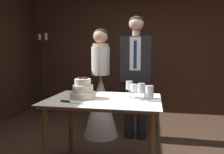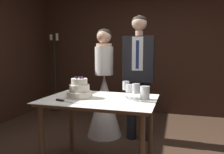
{
  "view_description": "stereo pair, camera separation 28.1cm",
  "coord_description": "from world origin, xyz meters",
  "px_view_note": "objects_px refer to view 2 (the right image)",
  "views": [
    {
      "loc": [
        0.27,
        -2.35,
        1.29
      ],
      "look_at": [
        -0.25,
        0.4,
        0.98
      ],
      "focal_mm": 35.0,
      "sensor_mm": 36.0,
      "label": 1
    },
    {
      "loc": [
        0.55,
        -2.29,
        1.29
      ],
      "look_at": [
        -0.25,
        0.4,
        0.98
      ],
      "focal_mm": 35.0,
      "sensor_mm": 36.0,
      "label": 2
    }
  ],
  "objects_px": {
    "cake_table": "(100,107)",
    "cake_knife": "(67,101)",
    "groom": "(139,71)",
    "wine_glass_middle": "(130,89)",
    "candle_stand": "(55,75)",
    "wine_glass_near": "(136,89)",
    "hurricane_candle": "(145,93)",
    "tiered_cake": "(79,90)",
    "wine_glass_far": "(126,86)",
    "bride": "(104,97)"
  },
  "relations": [
    {
      "from": "cake_table",
      "to": "cake_knife",
      "type": "xyz_separation_m",
      "value": [
        -0.26,
        -0.26,
        0.11
      ]
    },
    {
      "from": "groom",
      "to": "wine_glass_middle",
      "type": "bearing_deg",
      "value": -86.43
    },
    {
      "from": "cake_knife",
      "to": "candle_stand",
      "type": "height_order",
      "value": "candle_stand"
    },
    {
      "from": "candle_stand",
      "to": "wine_glass_middle",
      "type": "bearing_deg",
      "value": -43.78
    },
    {
      "from": "cake_knife",
      "to": "candle_stand",
      "type": "xyz_separation_m",
      "value": [
        -1.57,
        2.39,
        0.0
      ]
    },
    {
      "from": "wine_glass_middle",
      "to": "cake_knife",
      "type": "bearing_deg",
      "value": -150.52
    },
    {
      "from": "wine_glass_middle",
      "to": "candle_stand",
      "type": "relative_size",
      "value": 0.09
    },
    {
      "from": "wine_glass_near",
      "to": "hurricane_candle",
      "type": "xyz_separation_m",
      "value": [
        0.07,
        0.12,
        -0.06
      ]
    },
    {
      "from": "wine_glass_middle",
      "to": "groom",
      "type": "relative_size",
      "value": 0.09
    },
    {
      "from": "groom",
      "to": "tiered_cake",
      "type": "bearing_deg",
      "value": -117.5
    },
    {
      "from": "tiered_cake",
      "to": "hurricane_candle",
      "type": "bearing_deg",
      "value": 8.1
    },
    {
      "from": "cake_table",
      "to": "wine_glass_near",
      "type": "xyz_separation_m",
      "value": [
        0.41,
        -0.02,
        0.23
      ]
    },
    {
      "from": "wine_glass_far",
      "to": "cake_table",
      "type": "bearing_deg",
      "value": -150.43
    },
    {
      "from": "cake_table",
      "to": "bride",
      "type": "distance_m",
      "value": 1.0
    },
    {
      "from": "wine_glass_far",
      "to": "candle_stand",
      "type": "height_order",
      "value": "candle_stand"
    },
    {
      "from": "wine_glass_far",
      "to": "bride",
      "type": "height_order",
      "value": "bride"
    },
    {
      "from": "wine_glass_far",
      "to": "groom",
      "type": "relative_size",
      "value": 0.1
    },
    {
      "from": "cake_knife",
      "to": "bride",
      "type": "height_order",
      "value": "bride"
    },
    {
      "from": "bride",
      "to": "candle_stand",
      "type": "bearing_deg",
      "value": 143.13
    },
    {
      "from": "cake_table",
      "to": "groom",
      "type": "height_order",
      "value": "groom"
    },
    {
      "from": "cake_table",
      "to": "wine_glass_far",
      "type": "bearing_deg",
      "value": 29.57
    },
    {
      "from": "cake_knife",
      "to": "hurricane_candle",
      "type": "xyz_separation_m",
      "value": [
        0.74,
        0.36,
        0.06
      ]
    },
    {
      "from": "cake_table",
      "to": "wine_glass_middle",
      "type": "distance_m",
      "value": 0.39
    },
    {
      "from": "groom",
      "to": "candle_stand",
      "type": "height_order",
      "value": "groom"
    },
    {
      "from": "wine_glass_near",
      "to": "wine_glass_middle",
      "type": "xyz_separation_m",
      "value": [
        -0.08,
        0.09,
        -0.02
      ]
    },
    {
      "from": "bride",
      "to": "groom",
      "type": "bearing_deg",
      "value": -0.06
    },
    {
      "from": "cake_knife",
      "to": "wine_glass_far",
      "type": "bearing_deg",
      "value": 51.81
    },
    {
      "from": "tiered_cake",
      "to": "wine_glass_near",
      "type": "xyz_separation_m",
      "value": [
        0.64,
        -0.02,
        0.04
      ]
    },
    {
      "from": "cake_knife",
      "to": "wine_glass_far",
      "type": "height_order",
      "value": "wine_glass_far"
    },
    {
      "from": "cake_table",
      "to": "hurricane_candle",
      "type": "bearing_deg",
      "value": 11.03
    },
    {
      "from": "wine_glass_near",
      "to": "groom",
      "type": "relative_size",
      "value": 0.1
    },
    {
      "from": "tiered_cake",
      "to": "wine_glass_near",
      "type": "height_order",
      "value": "tiered_cake"
    },
    {
      "from": "cake_table",
      "to": "cake_knife",
      "type": "bearing_deg",
      "value": -134.66
    },
    {
      "from": "wine_glass_near",
      "to": "wine_glass_middle",
      "type": "bearing_deg",
      "value": 132.86
    },
    {
      "from": "tiered_cake",
      "to": "hurricane_candle",
      "type": "xyz_separation_m",
      "value": [
        0.71,
        0.1,
        -0.02
      ]
    },
    {
      "from": "cake_knife",
      "to": "wine_glass_near",
      "type": "xyz_separation_m",
      "value": [
        0.67,
        0.24,
        0.12
      ]
    },
    {
      "from": "wine_glass_middle",
      "to": "groom",
      "type": "distance_m",
      "value": 0.9
    },
    {
      "from": "wine_glass_near",
      "to": "tiered_cake",
      "type": "bearing_deg",
      "value": 178.61
    },
    {
      "from": "wine_glass_near",
      "to": "wine_glass_middle",
      "type": "distance_m",
      "value": 0.12
    },
    {
      "from": "cake_knife",
      "to": "bride",
      "type": "distance_m",
      "value": 1.23
    },
    {
      "from": "wine_glass_near",
      "to": "bride",
      "type": "distance_m",
      "value": 1.23
    },
    {
      "from": "bride",
      "to": "candle_stand",
      "type": "xyz_separation_m",
      "value": [
        -1.56,
        1.17,
        0.19
      ]
    },
    {
      "from": "tiered_cake",
      "to": "hurricane_candle",
      "type": "distance_m",
      "value": 0.72
    },
    {
      "from": "wine_glass_near",
      "to": "hurricane_candle",
      "type": "height_order",
      "value": "wine_glass_near"
    },
    {
      "from": "wine_glass_middle",
      "to": "hurricane_candle",
      "type": "relative_size",
      "value": 1.12
    },
    {
      "from": "tiered_cake",
      "to": "candle_stand",
      "type": "distance_m",
      "value": 2.67
    },
    {
      "from": "cake_table",
      "to": "candle_stand",
      "type": "bearing_deg",
      "value": 130.69
    },
    {
      "from": "bride",
      "to": "groom",
      "type": "distance_m",
      "value": 0.68
    },
    {
      "from": "cake_knife",
      "to": "bride",
      "type": "relative_size",
      "value": 0.27
    },
    {
      "from": "tiered_cake",
      "to": "cake_knife",
      "type": "height_order",
      "value": "tiered_cake"
    }
  ]
}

